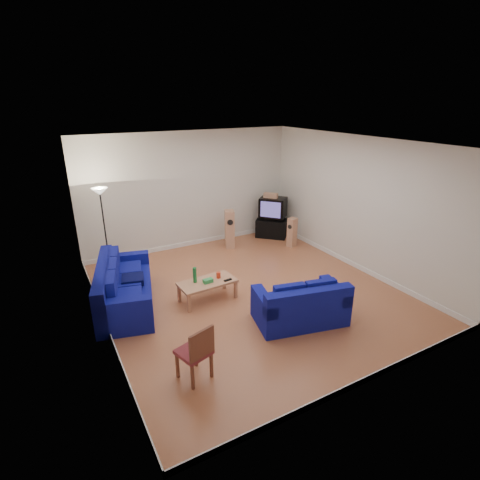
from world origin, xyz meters
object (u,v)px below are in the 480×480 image
coffee_table (207,284)px  sofa_three_seat (122,290)px  television (273,207)px  tv_stand (271,228)px  sofa_loveseat (301,307)px

coffee_table → sofa_three_seat: bearing=158.4°
television → coffee_table: bearing=-93.8°
tv_stand → television: 0.65m
sofa_three_seat → coffee_table: (1.60, -0.63, 0.04)m
sofa_loveseat → television: television is taller
sofa_loveseat → television: (2.12, 4.16, 0.61)m
coffee_table → television: size_ratio=1.31×
sofa_loveseat → television: size_ratio=1.98×
sofa_three_seat → coffee_table: 1.72m
television → sofa_loveseat: bearing=-68.3°
coffee_table → tv_stand: (3.28, 2.54, -0.10)m
sofa_three_seat → coffee_table: bearing=82.8°
sofa_three_seat → tv_stand: 5.24m
sofa_loveseat → coffee_table: (-1.19, 1.62, 0.06)m
sofa_loveseat → coffee_table: size_ratio=1.52×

